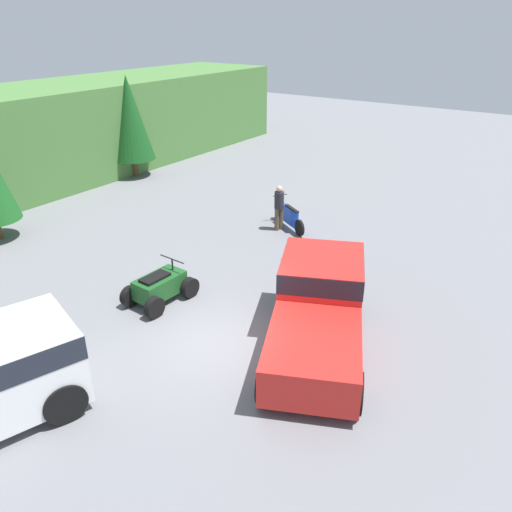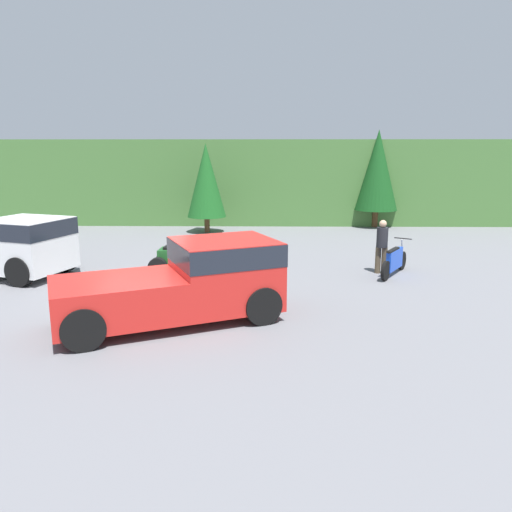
{
  "view_description": "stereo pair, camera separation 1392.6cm",
  "coord_description": "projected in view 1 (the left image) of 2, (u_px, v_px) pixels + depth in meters",
  "views": [
    {
      "loc": [
        -8.23,
        -6.82,
        7.64
      ],
      "look_at": [
        3.2,
        1.03,
        0.95
      ],
      "focal_mm": 35.0,
      "sensor_mm": 36.0,
      "label": 1
    },
    {
      "loc": [
        3.46,
        -13.51,
        4.08
      ],
      "look_at": [
        3.2,
        1.03,
        0.95
      ],
      "focal_mm": 35.0,
      "sensor_mm": 36.0,
      "label": 2
    }
  ],
  "objects": [
    {
      "name": "dirt_bike",
      "position": [
        289.0,
        217.0,
        19.75
      ],
      "size": [
        1.37,
        2.09,
        1.12
      ],
      "rotation": [
        0.0,
        0.0,
        1.02
      ],
      "color": "black",
      "rests_on": "ground_plane"
    },
    {
      "name": "tree_mid_left",
      "position": [
        130.0,
        118.0,
        25.15
      ],
      "size": [
        2.23,
        2.23,
        5.07
      ],
      "color": "brown",
      "rests_on": "ground_plane"
    },
    {
      "name": "quad_atv",
      "position": [
        160.0,
        287.0,
        14.61
      ],
      "size": [
        2.08,
        1.33,
        1.19
      ],
      "rotation": [
        0.0,
        0.0,
        -0.05
      ],
      "color": "black",
      "rests_on": "ground_plane"
    },
    {
      "name": "pickup_truck_red",
      "position": [
        319.0,
        305.0,
        12.68
      ],
      "size": [
        5.65,
        4.08,
        1.91
      ],
      "rotation": [
        0.0,
        0.0,
        0.42
      ],
      "color": "red",
      "rests_on": "ground_plane"
    },
    {
      "name": "rider_person",
      "position": [
        279.0,
        206.0,
        19.36
      ],
      "size": [
        0.45,
        0.45,
        1.79
      ],
      "rotation": [
        0.0,
        0.0,
        1.31
      ],
      "color": "brown",
      "rests_on": "ground_plane"
    },
    {
      "name": "ground_plane",
      "position": [
        219.0,
        343.0,
        12.9
      ],
      "size": [
        80.0,
        80.0,
        0.0
      ],
      "primitive_type": "plane",
      "color": "slate"
    }
  ]
}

